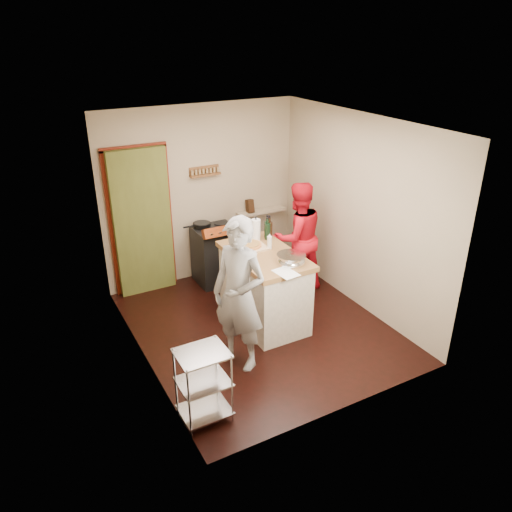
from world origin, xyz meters
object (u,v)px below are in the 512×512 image
(wire_shelving, at_px, (203,383))
(person_stripe, at_px, (239,295))
(stove, at_px, (216,254))
(person_red, at_px, (298,237))
(island, at_px, (265,286))

(wire_shelving, relative_size, person_stripe, 0.45)
(stove, height_order, person_red, person_red)
(person_stripe, bearing_deg, stove, 134.58)
(island, bearing_deg, person_red, 33.47)
(island, bearing_deg, wire_shelving, -137.43)
(person_stripe, bearing_deg, person_red, 99.86)
(stove, relative_size, person_stripe, 0.56)
(stove, distance_m, person_stripe, 2.12)
(stove, height_order, person_stripe, person_stripe)
(island, bearing_deg, stove, 93.78)
(wire_shelving, distance_m, person_red, 2.97)
(island, distance_m, person_stripe, 1.03)
(wire_shelving, xyz_separation_m, person_red, (2.28, 1.87, 0.37))
(wire_shelving, height_order, person_red, person_red)
(island, relative_size, person_stripe, 0.78)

